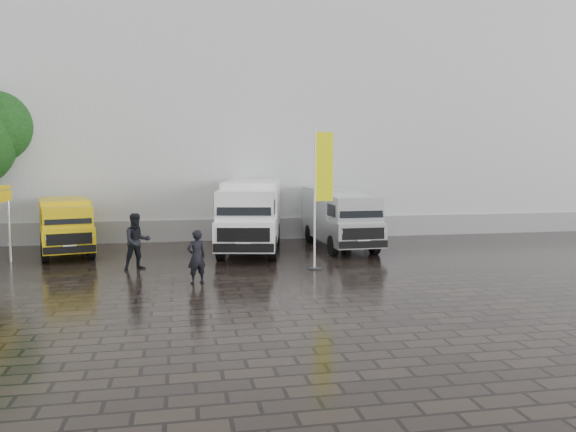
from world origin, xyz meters
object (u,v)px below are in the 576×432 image
van_white (251,217)px  flagpole (320,190)px  person_tent (137,241)px  van_yellow (66,227)px  van_silver (340,219)px  wheelie_bin (372,226)px  person_front (196,257)px

van_white → flagpole: 4.73m
person_tent → van_yellow: bearing=109.1°
van_silver → flagpole: bearing=-115.9°
wheelie_bin → person_tent: 12.21m
flagpole → person_tent: flagpole is taller
flagpole → person_tent: size_ratio=2.53×
van_yellow → van_white: 7.32m
van_white → van_yellow: bearing=-172.9°
van_white → van_silver: bearing=13.8°
van_yellow → van_silver: bearing=-15.8°
van_yellow → flagpole: (9.16, -4.72, 1.62)m
person_tent → person_front: bearing=-74.3°
van_yellow → person_front: 8.01m
van_silver → person_front: 8.56m
van_silver → wheelie_bin: size_ratio=5.24×
van_yellow → person_tent: bearing=-64.3°
van_white → person_front: (-2.37, -5.74, -0.61)m
wheelie_bin → person_front: size_ratio=0.67×
flagpole → person_tent: (-6.17, 1.07, -1.75)m
flagpole → person_front: bearing=-159.4°
wheelie_bin → van_white: bearing=-134.3°
flagpole → wheelie_bin: (4.39, 7.18, -2.16)m
van_white → person_tent: bearing=-132.8°
flagpole → van_white: bearing=114.2°
person_front → van_white: bearing=-135.3°
person_tent → flagpole: bearing=-30.1°
person_tent → wheelie_bin: bearing=9.7°
van_yellow → wheelie_bin: van_yellow is taller
wheelie_bin → van_yellow: bearing=-149.8°
wheelie_bin → person_front: 12.31m
wheelie_bin → person_front: (-8.63, -8.77, 0.27)m
van_silver → person_front: size_ratio=3.53×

